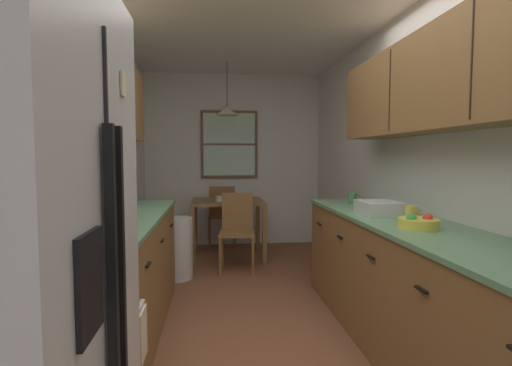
{
  "coord_description": "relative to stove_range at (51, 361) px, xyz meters",
  "views": [
    {
      "loc": [
        -0.3,
        -2.29,
        1.34
      ],
      "look_at": [
        0.11,
        1.46,
        1.08
      ],
      "focal_mm": 27.52,
      "sensor_mm": 36.0,
      "label": 1
    }
  ],
  "objects": [
    {
      "name": "trash_bin",
      "position": [
        0.29,
        2.59,
        -0.14
      ],
      "size": [
        0.34,
        0.34,
        0.67
      ],
      "primitive_type": "cylinder",
      "color": "silver",
      "rests_on": "ground"
    },
    {
      "name": "table_serving_bowl",
      "position": [
        0.83,
        3.4,
        0.31
      ],
      "size": [
        0.21,
        0.21,
        0.06
      ],
      "primitive_type": "cylinder",
      "color": "silver",
      "rests_on": "dining_table"
    },
    {
      "name": "wall_right",
      "position": [
        2.34,
        1.6,
        0.8
      ],
      "size": [
        0.1,
        9.0,
        2.55
      ],
      "primitive_type": "cube",
      "color": "silver",
      "rests_on": "ground"
    },
    {
      "name": "counter_right",
      "position": [
        1.99,
        0.66,
        -0.02
      ],
      "size": [
        0.64,
        3.08,
        0.9
      ],
      "color": "brown",
      "rests_on": "ground"
    },
    {
      "name": "wall_back",
      "position": [
        0.99,
        4.25,
        0.8
      ],
      "size": [
        4.4,
        0.1,
        2.55
      ],
      "primitive_type": "cube",
      "color": "silver",
      "rests_on": "ground"
    },
    {
      "name": "back_window",
      "position": [
        0.93,
        4.18,
        1.04
      ],
      "size": [
        0.84,
        0.05,
        1.0
      ],
      "color": "brown"
    },
    {
      "name": "dish_towel",
      "position": [
        0.35,
        0.15,
        0.03
      ],
      "size": [
        0.02,
        0.16,
        0.24
      ],
      "primitive_type": "cube",
      "color": "beige"
    },
    {
      "name": "ceiling_slab",
      "position": [
        0.99,
        1.6,
        2.12
      ],
      "size": [
        4.4,
        9.0,
        0.08
      ],
      "primitive_type": "cube",
      "color": "white"
    },
    {
      "name": "pendant_light",
      "position": [
        0.88,
        3.45,
        1.45
      ],
      "size": [
        0.3,
        0.3,
        0.68
      ],
      "color": "black"
    },
    {
      "name": "dish_rack",
      "position": [
        1.94,
        1.12,
        0.48
      ],
      "size": [
        0.28,
        0.34,
        0.1
      ],
      "primitive_type": "cube",
      "color": "silver",
      "rests_on": "counter_right"
    },
    {
      "name": "dining_chair_near",
      "position": [
        0.97,
        2.84,
        0.03
      ],
      "size": [
        0.44,
        0.44,
        0.9
      ],
      "color": "brown",
      "rests_on": "ground"
    },
    {
      "name": "stove_range",
      "position": [
        0.0,
        0.0,
        0.0
      ],
      "size": [
        0.66,
        0.59,
        1.1
      ],
      "color": "white",
      "rests_on": "ground"
    },
    {
      "name": "microwave_over_range",
      "position": [
        -0.11,
        0.0,
        1.15
      ],
      "size": [
        0.39,
        0.6,
        0.31
      ],
      "color": "black"
    },
    {
      "name": "mug_by_coffeemaker",
      "position": [
        2.05,
        0.85,
        0.48
      ],
      "size": [
        0.12,
        0.08,
        0.1
      ],
      "color": "#E5CC4C",
      "rests_on": "counter_right"
    },
    {
      "name": "wall_left",
      "position": [
        -0.36,
        1.6,
        0.8
      ],
      "size": [
        0.1,
        9.0,
        2.55
      ],
      "primitive_type": "cube",
      "color": "silver",
      "rests_on": "ground"
    },
    {
      "name": "fruit_bowl",
      "position": [
        1.94,
        0.55,
        0.46
      ],
      "size": [
        0.24,
        0.24,
        0.09
      ],
      "color": "#E5D14C",
      "rests_on": "counter_right"
    },
    {
      "name": "upper_cabinets_right",
      "position": [
        2.13,
        0.61,
        1.35
      ],
      "size": [
        0.33,
        2.76,
        0.64
      ],
      "color": "brown"
    },
    {
      "name": "mug_spare",
      "position": [
        1.97,
        1.77,
        0.48
      ],
      "size": [
        0.12,
        0.08,
        0.1
      ],
      "color": "#3F7F4C",
      "rests_on": "counter_right"
    },
    {
      "name": "storage_canister",
      "position": [
        -0.01,
        0.63,
        0.52
      ],
      "size": [
        0.11,
        0.11,
        0.18
      ],
      "color": "red",
      "rests_on": "counter_left"
    },
    {
      "name": "dining_table",
      "position": [
        0.88,
        3.45,
        0.16
      ],
      "size": [
        0.94,
        0.8,
        0.75
      ],
      "color": "brown",
      "rests_on": "ground"
    },
    {
      "name": "counter_left",
      "position": [
        -0.01,
        1.3,
        -0.02
      ],
      "size": [
        0.64,
        2.01,
        0.9
      ],
      "color": "brown",
      "rests_on": "ground"
    },
    {
      "name": "dining_chair_far",
      "position": [
        0.82,
        4.06,
        0.03
      ],
      "size": [
        0.41,
        0.41,
        0.9
      ],
      "color": "brown",
      "rests_on": "ground"
    },
    {
      "name": "ground_plane",
      "position": [
        0.99,
        1.6,
        -0.47
      ],
      "size": [
        12.0,
        12.0,
        0.0
      ],
      "primitive_type": "plane",
      "color": "brown"
    },
    {
      "name": "upper_cabinets_left",
      "position": [
        -0.15,
        1.25,
        1.33
      ],
      "size": [
        0.33,
        2.09,
        0.64
      ],
      "color": "brown"
    }
  ]
}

